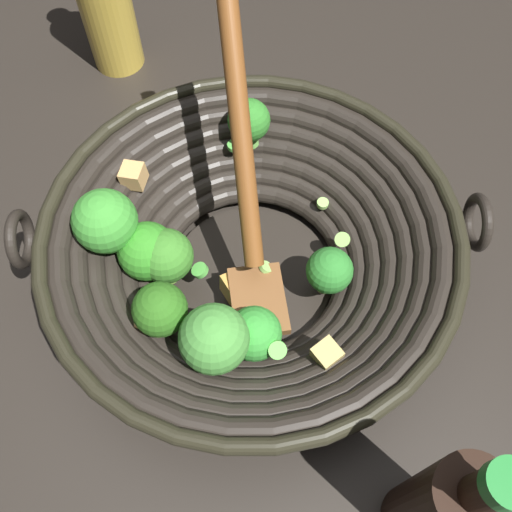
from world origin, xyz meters
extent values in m
plane|color=#28231E|center=(0.00, 0.00, 0.00)|extent=(4.00, 4.00, 0.00)
cylinder|color=black|center=(0.00, 0.00, 0.01)|extent=(0.17, 0.17, 0.01)
torus|color=black|center=(0.00, 0.00, 0.02)|extent=(0.21, 0.21, 0.02)
torus|color=black|center=(0.00, 0.00, 0.03)|extent=(0.24, 0.24, 0.02)
torus|color=black|center=(0.00, 0.00, 0.04)|extent=(0.27, 0.27, 0.02)
torus|color=black|center=(0.00, 0.00, 0.05)|extent=(0.29, 0.29, 0.02)
torus|color=black|center=(0.00, 0.00, 0.06)|extent=(0.32, 0.32, 0.02)
torus|color=black|center=(0.00, 0.00, 0.07)|extent=(0.35, 0.35, 0.02)
torus|color=black|center=(0.00, 0.00, 0.08)|extent=(0.37, 0.37, 0.02)
torus|color=black|center=(0.00, 0.00, 0.09)|extent=(0.39, 0.39, 0.01)
torus|color=black|center=(0.19, 0.07, 0.09)|extent=(0.03, 0.05, 0.05)
torus|color=black|center=(-0.19, -0.07, 0.09)|extent=(0.03, 0.05, 0.05)
cylinder|color=#87AF57|center=(-0.08, 0.00, 0.03)|extent=(0.02, 0.02, 0.02)
sphere|color=#2F812E|center=(-0.08, 0.00, 0.06)|extent=(0.04, 0.04, 0.04)
cylinder|color=#72B03D|center=(0.07, 0.03, 0.03)|extent=(0.03, 0.03, 0.02)
sphere|color=#3C8129|center=(0.07, 0.03, 0.06)|extent=(0.05, 0.05, 0.05)
cylinder|color=#66A940|center=(-0.03, 0.08, 0.03)|extent=(0.03, 0.03, 0.02)
sphere|color=green|center=(-0.03, 0.08, 0.06)|extent=(0.05, 0.05, 0.05)
cylinder|color=#8BC34E|center=(0.09, 0.03, 0.03)|extent=(0.03, 0.03, 0.02)
sphere|color=#338B24|center=(0.09, 0.03, 0.07)|extent=(0.06, 0.06, 0.06)
cylinder|color=#599243|center=(0.00, 0.10, 0.05)|extent=(0.03, 0.03, 0.02)
sphere|color=#49973D|center=(0.00, 0.10, 0.08)|extent=(0.06, 0.06, 0.06)
cylinder|color=#699F3D|center=(0.05, 0.09, 0.05)|extent=(0.02, 0.02, 0.02)
sphere|color=#2D671B|center=(0.05, 0.09, 0.08)|extent=(0.05, 0.05, 0.05)
cylinder|color=#63A446|center=(0.04, -0.13, 0.07)|extent=(0.02, 0.02, 0.02)
sphere|color=#33842B|center=(0.04, -0.13, 0.09)|extent=(0.04, 0.04, 0.04)
cylinder|color=#82AF46|center=(0.13, 0.03, 0.06)|extent=(0.03, 0.03, 0.02)
sphere|color=green|center=(0.13, 0.03, 0.10)|extent=(0.06, 0.06, 0.06)
cube|color=#E7AF68|center=(0.13, -0.04, 0.08)|extent=(0.02, 0.02, 0.02)
cube|color=#D4B765|center=(-0.09, 0.08, 0.06)|extent=(0.03, 0.03, 0.02)
cube|color=#DFAD60|center=(0.07, 0.09, 0.06)|extent=(0.03, 0.03, 0.03)
cube|color=gold|center=(0.01, 0.03, 0.04)|extent=(0.03, 0.03, 0.03)
cylinder|color=#6BC651|center=(0.07, 0.01, 0.03)|extent=(0.02, 0.02, 0.01)
cylinder|color=#56B247|center=(0.05, -0.11, 0.07)|extent=(0.02, 0.02, 0.01)
cylinder|color=#99D166|center=(-0.08, -0.04, 0.05)|extent=(0.02, 0.02, 0.01)
cylinder|color=#6BC651|center=(0.09, 0.05, 0.04)|extent=(0.01, 0.01, 0.01)
cylinder|color=#56B247|center=(0.04, 0.03, 0.05)|extent=(0.02, 0.02, 0.01)
cylinder|color=#99D166|center=(-0.02, 0.01, 0.05)|extent=(0.02, 0.02, 0.01)
cylinder|color=#99D166|center=(0.01, 0.08, 0.04)|extent=(0.02, 0.02, 0.01)
cylinder|color=#99D166|center=(-0.05, -0.08, 0.04)|extent=(0.02, 0.02, 0.01)
cylinder|color=#6BC651|center=(-0.05, 0.09, 0.07)|extent=(0.02, 0.02, 0.01)
cube|color=brown|center=(-0.02, 0.04, 0.05)|extent=(0.07, 0.08, 0.01)
cylinder|color=brown|center=(0.03, -0.06, 0.17)|extent=(0.10, 0.19, 0.20)
cylinder|color=black|center=(-0.20, 0.18, 0.08)|extent=(0.05, 0.05, 0.16)
cylinder|color=black|center=(-0.20, 0.18, 0.18)|extent=(0.02, 0.02, 0.04)
cylinder|color=#238433|center=(-0.20, 0.18, 0.21)|extent=(0.03, 0.03, 0.01)
cylinder|color=gold|center=(0.26, -0.26, 0.09)|extent=(0.06, 0.06, 0.17)
camera|label=1|loc=(-0.08, 0.25, 0.52)|focal=39.23mm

